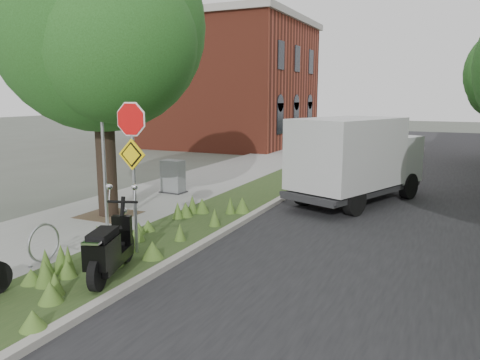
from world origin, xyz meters
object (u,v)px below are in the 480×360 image
object	(u,v)px
sign_assembly	(132,147)
box_truck	(356,156)
scooter_near	(108,255)
utility_cabinet	(173,177)

from	to	relation	value
sign_assembly	box_truck	world-z (taller)	sign_assembly
sign_assembly	box_truck	bearing A→B (deg)	66.17
scooter_near	box_truck	size ratio (longest dim) A/B	0.36
scooter_near	sign_assembly	bearing A→B (deg)	108.10
box_truck	utility_cabinet	xyz separation A→B (m)	(-5.73, -1.47, -0.84)
sign_assembly	scooter_near	bearing A→B (deg)	-71.90
utility_cabinet	box_truck	bearing A→B (deg)	14.37
scooter_near	box_truck	xyz separation A→B (m)	(2.63, 8.36, 0.90)
sign_assembly	utility_cabinet	size ratio (longest dim) A/B	2.95
scooter_near	box_truck	distance (m)	8.81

